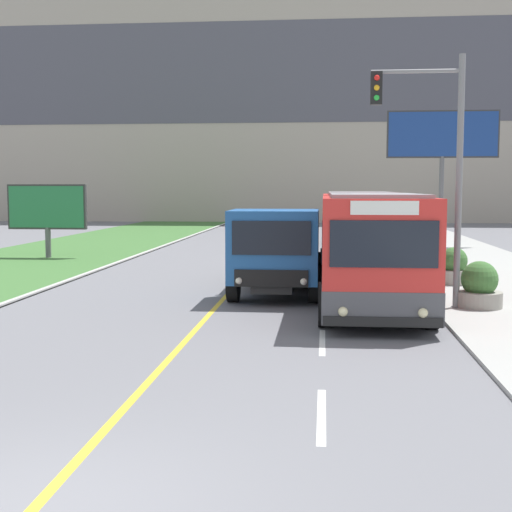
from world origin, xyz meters
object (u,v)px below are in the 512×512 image
Objects in this scene: traffic_light_mast at (434,150)px; planter_round_second at (454,268)px; billboard_large at (443,140)px; planter_round_near at (479,287)px; city_bus at (365,243)px; dump_truck at (276,253)px; car_distant at (347,231)px; planter_round_third at (429,255)px; billboard_small at (47,209)px.

traffic_light_mast is 5.83m from planter_round_second.
planter_round_near is at bearing -96.25° from billboard_large.
city_bus is at bearing 137.52° from planter_round_near.
planter_round_second is (5.38, 2.53, -0.65)m from dump_truck.
planter_round_near is (1.20, 0.09, -3.42)m from traffic_light_mast.
city_bus reaches higher than planter_round_near.
billboard_large is (3.35, 19.68, 1.53)m from traffic_light_mast.
dump_truck reaches higher than car_distant.
dump_truck is at bearing -167.16° from city_bus.
planter_round_third is (2.65, -12.59, -0.10)m from car_distant.
dump_truck is 5.66× the size of planter_round_second.
planter_round_third is at bearing 66.73° from city_bus.
billboard_small reaches higher than planter_round_near.
dump_truck is 5.60× the size of planter_round_third.
city_bus is 19.00m from car_distant.
billboard_small is at bearing 143.22° from planter_round_near.
traffic_light_mast is at bearing -86.29° from car_distant.
traffic_light_mast is 9.66m from planter_round_third.
traffic_light_mast is (4.03, -1.99, 2.76)m from dump_truck.
billboard_large is at bearing 83.75° from planter_round_near.
planter_round_near is (-2.14, -19.59, -4.95)m from billboard_large.
city_bus is 3.62× the size of billboard_small.
billboard_small is 3.00× the size of planter_round_third.
billboard_large is at bearing -21.41° from car_distant.
city_bus is 3.78m from planter_round_near.
car_distant is 0.61× the size of billboard_large.
city_bus is at bearing -90.31° from car_distant.
dump_truck is 1.52× the size of car_distant.
car_distant is at bearing 93.71° from traffic_light_mast.
city_bus reaches higher than planter_round_third.
billboard_small is 17.79m from planter_round_second.
billboard_large is (4.74, -1.86, 4.85)m from car_distant.
planter_round_second is 4.43m from planter_round_third.
car_distant reaches higher than planter_round_near.
dump_truck is at bearing -127.15° from planter_round_third.
planter_round_second is at bearing 88.05° from planter_round_near.
traffic_light_mast is (1.40, -21.54, 3.31)m from car_distant.
traffic_light_mast is 20.02m from billboard_large.
city_bus is 3.58m from planter_round_second.
dump_truck is 1.87× the size of billboard_small.
planter_round_third is at bearing 89.70° from planter_round_near.
city_bus is at bearing -35.49° from billboard_small.
billboard_small reaches higher than city_bus.
traffic_light_mast is at bearing -39.16° from billboard_small.
city_bus is 10.82× the size of planter_round_near.
planter_round_second is at bearing 34.46° from city_bus.
billboard_large reaches higher than billboard_small.
planter_round_third is at bearing 91.35° from planter_round_second.
billboard_large is 2.01× the size of billboard_small.
dump_truck is at bearing -97.67° from car_distant.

